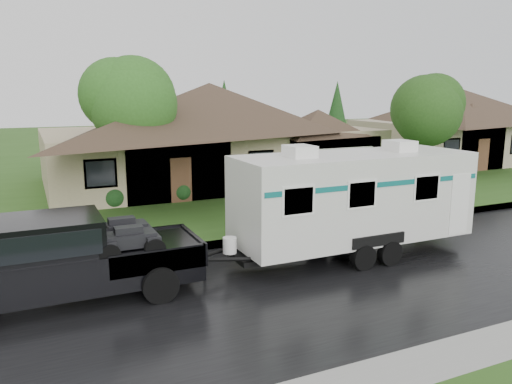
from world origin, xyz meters
The scene contains 11 objects.
ground centered at (0.00, 0.00, 0.00)m, with size 140.00×140.00×0.00m, color #2B5019.
road centered at (0.00, -2.00, 0.01)m, with size 140.00×8.00×0.01m, color black.
curb centered at (0.00, 2.25, 0.07)m, with size 140.00×0.50×0.15m, color gray.
lawn centered at (0.00, 15.00, 0.07)m, with size 140.00×26.00×0.15m, color #2B5019.
house_main centered at (2.29, 13.84, 3.59)m, with size 19.44×10.80×6.90m.
house_neighbor centered at (22.27, 14.34, 3.32)m, with size 15.12×9.72×6.45m.
tree_left_green centered at (-3.62, 9.35, 4.85)m, with size 4.09×4.09×6.77m.
tree_right_green centered at (11.40, 6.62, 4.33)m, with size 3.64×3.64×6.03m.
shrub_row centered at (2.00, 9.30, 0.65)m, with size 13.60×1.00×1.00m.
pickup_truck centered at (-7.12, -0.45, 1.19)m, with size 6.65×2.53×2.22m.
travel_trailer centered at (1.70, -0.45, 1.95)m, with size 8.20×2.88×3.68m.
Camera 1 is at (-7.66, -13.32, 5.23)m, focal length 35.00 mm.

